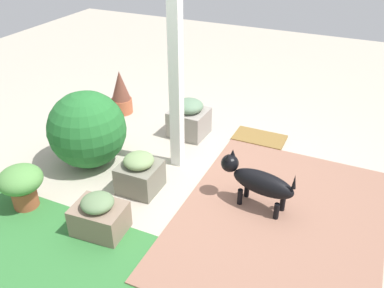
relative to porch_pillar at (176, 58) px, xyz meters
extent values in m
plane|color=#B7AC99|center=(-0.38, 0.12, -1.22)|extent=(12.00, 12.00, 0.00)
cube|color=#936652|center=(-1.27, 0.48, -1.21)|extent=(1.80, 2.40, 0.02)
cube|color=white|center=(0.00, 0.00, 0.00)|extent=(0.12, 0.12, 2.44)
cube|color=gray|center=(0.16, -0.65, -1.05)|extent=(0.46, 0.42, 0.33)
ellipsoid|color=slate|center=(0.16, -0.65, -0.82)|extent=(0.35, 0.35, 0.16)
cube|color=slate|center=(0.13, 0.59, -1.07)|extent=(0.39, 0.39, 0.29)
ellipsoid|color=#79945E|center=(0.13, 0.59, -0.87)|extent=(0.30, 0.30, 0.14)
cube|color=#87705D|center=(0.14, 1.26, -1.08)|extent=(0.47, 0.37, 0.27)
ellipsoid|color=#658056|center=(0.14, 1.26, -0.90)|extent=(0.29, 0.29, 0.13)
sphere|color=#246A2D|center=(0.89, 0.39, -0.80)|extent=(0.84, 0.84, 0.84)
cylinder|color=#A75033|center=(1.00, 1.28, -1.12)|extent=(0.24, 0.24, 0.20)
ellipsoid|color=#579146|center=(1.00, 1.28, -0.91)|extent=(0.41, 0.41, 0.25)
cylinder|color=#B65C3B|center=(1.27, -0.83, -1.12)|extent=(0.29, 0.29, 0.20)
cone|color=brown|center=(1.27, -0.83, -0.82)|extent=(0.26, 0.26, 0.40)
ellipsoid|color=black|center=(-1.07, 0.37, -0.93)|extent=(0.63, 0.30, 0.22)
sphere|color=black|center=(-0.72, 0.32, -0.84)|extent=(0.17, 0.17, 0.17)
cone|color=black|center=(-0.71, 0.36, -0.74)|extent=(0.05, 0.05, 0.07)
cone|color=black|center=(-0.72, 0.27, -0.74)|extent=(0.05, 0.05, 0.07)
cylinder|color=black|center=(-0.87, 0.41, -1.13)|extent=(0.05, 0.05, 0.18)
cylinder|color=black|center=(-0.89, 0.27, -1.13)|extent=(0.05, 0.05, 0.18)
cylinder|color=black|center=(-1.24, 0.47, -1.13)|extent=(0.05, 0.05, 0.18)
cylinder|color=black|center=(-1.26, 0.34, -1.13)|extent=(0.05, 0.05, 0.18)
cone|color=black|center=(-1.35, 0.42, -0.79)|extent=(0.04, 0.04, 0.14)
cube|color=olive|center=(-0.68, -0.90, -1.20)|extent=(0.62, 0.37, 0.03)
camera|label=1|loc=(-1.72, 3.39, 1.31)|focal=37.93mm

